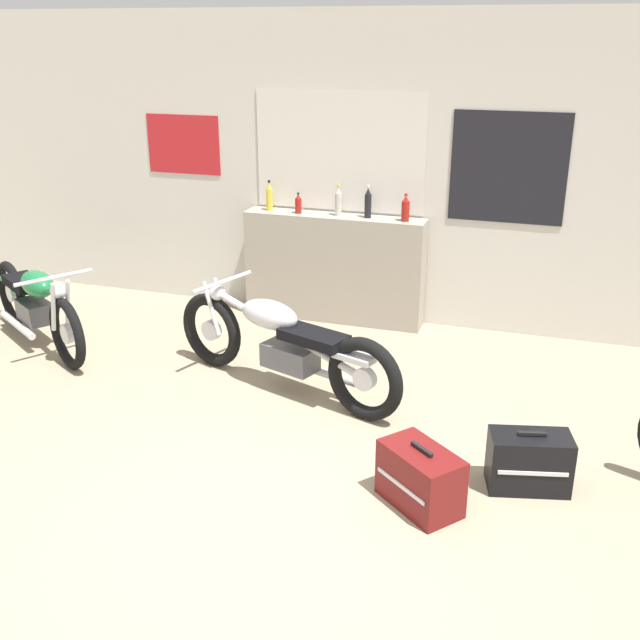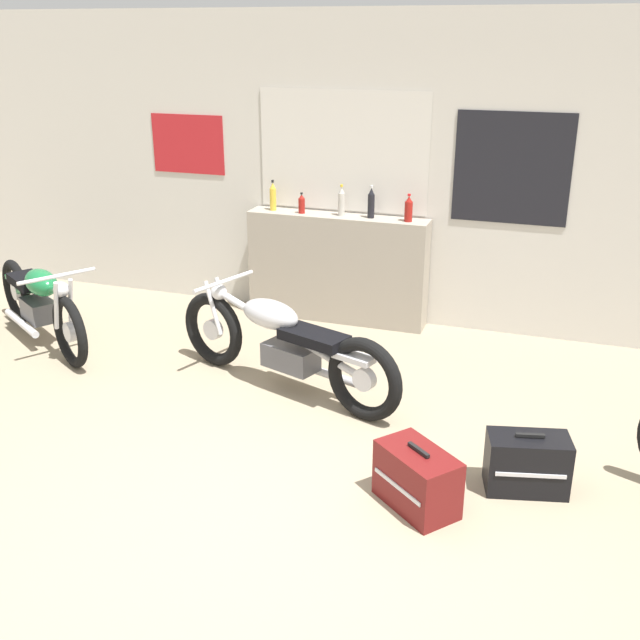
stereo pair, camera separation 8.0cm
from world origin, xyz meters
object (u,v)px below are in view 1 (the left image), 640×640
Objects in this scene: bottle_center at (338,202)px; hard_case_darkred at (420,478)px; bottle_leftmost at (269,197)px; bottle_rightmost at (405,209)px; bottle_left_center at (298,204)px; bottle_right_center at (368,203)px; motorcycle_green at (36,303)px; motorcycle_silver at (283,343)px; hard_case_black at (529,462)px.

hard_case_darkred is at bearing -64.21° from bottle_center.
bottle_leftmost is 1.16× the size of bottle_rightmost.
bottle_left_center is 0.66m from bottle_right_center.
bottle_leftmost is at bearing 179.04° from bottle_rightmost.
bottle_center is 0.17× the size of motorcycle_green.
bottle_leftmost reaches higher than motorcycle_silver.
bottle_rightmost reaches higher than hard_case_black.
bottle_right_center is at bearing 2.60° from bottle_left_center.
hard_case_black is at bearing -45.57° from bottle_left_center.
bottle_rightmost reaches higher than bottle_left_center.
bottle_center is 1.76m from motorcycle_silver.
hard_case_darkred is 1.07× the size of hard_case_black.
motorcycle_silver is 3.88× the size of hard_case_black.
hard_case_darkred is (3.67, -1.36, -0.20)m from motorcycle_green.
bottle_right_center reaches higher than hard_case_darkred.
motorcycle_green is 2.95× the size of hard_case_darkred.
bottle_rightmost is 0.12× the size of motorcycle_silver.
motorcycle_silver is (-0.24, -1.59, -0.76)m from bottle_right_center.
bottle_center reaches higher than bottle_leftmost.
bottle_center is 2.83m from motorcycle_green.
bottle_right_center is at bearing 124.67° from hard_case_black.
motorcycle_silver is (0.72, -1.59, -0.76)m from bottle_leftmost.
motorcycle_green reaches higher than hard_case_black.
bottle_center is at bearing 4.17° from bottle_left_center.
hard_case_darkred is at bearing -42.24° from motorcycle_silver.
bottle_center reaches higher than hard_case_darkred.
bottle_rightmost is (0.35, -0.02, -0.02)m from bottle_right_center.
bottle_right_center is 0.35m from bottle_rightmost.
bottle_right_center reaches higher than motorcycle_green.
motorcycle_silver is at bearing -65.70° from bottle_leftmost.
bottle_right_center is 0.52× the size of hard_case_darkred.
motorcycle_green is 4.38m from hard_case_black.
bottle_left_center is (0.30, -0.03, -0.04)m from bottle_leftmost.
bottle_right_center is 3.06m from motorcycle_green.
hard_case_black is at bearing -42.43° from bottle_leftmost.
bottle_center is at bearing 178.08° from bottle_rightmost.
hard_case_black is (1.93, -2.38, -0.97)m from bottle_center.
bottle_center is (0.38, 0.03, 0.04)m from bottle_left_center.
bottle_right_center is (0.96, 0.00, 0.00)m from bottle_leftmost.
bottle_right_center reaches higher than bottle_center.
bottle_left_center is 0.12× the size of motorcycle_green.
bottle_rightmost is 0.15× the size of motorcycle_green.
hard_case_black is (1.65, -2.38, -0.97)m from bottle_right_center.
bottle_center reaches higher than hard_case_black.
bottle_leftmost is 2.30m from motorcycle_green.
bottle_right_center is 0.56× the size of hard_case_black.
bottle_rightmost is at bearing 118.80° from hard_case_black.
hard_case_black is at bearing -61.20° from bottle_rightmost.
hard_case_black is at bearing -12.89° from motorcycle_green.
bottle_center is at bearing 115.79° from hard_case_darkred.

